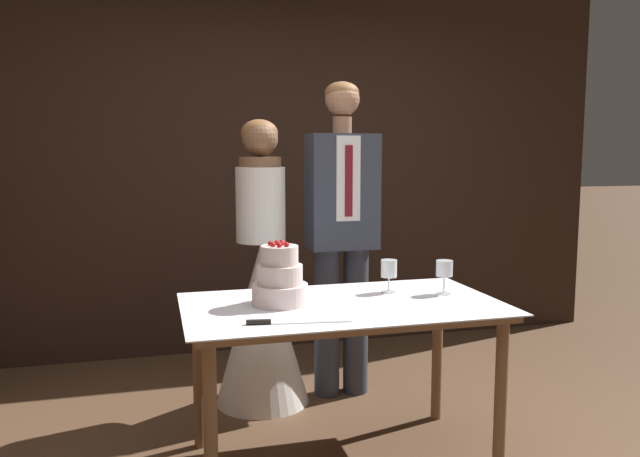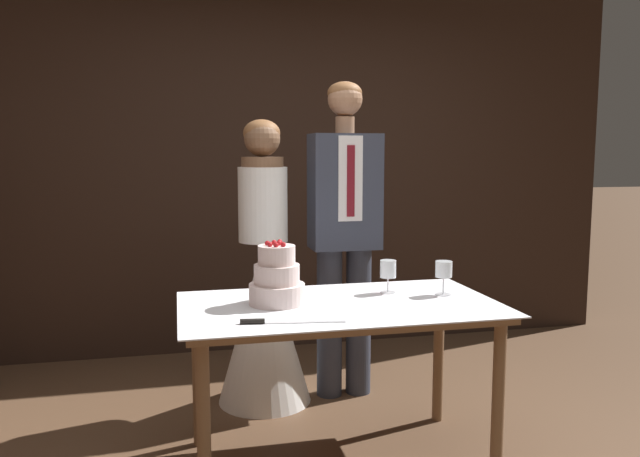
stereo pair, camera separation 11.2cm
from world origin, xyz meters
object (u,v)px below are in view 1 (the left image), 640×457
object	(u,v)px
wine_glass_near	(444,270)
bride	(262,301)
tiered_cake	(280,280)
wine_glass_middle	(389,270)
cake_knife	(279,322)
groom	(342,225)
cake_table	(343,321)

from	to	relation	value
wine_glass_near	bride	distance (m)	1.11
tiered_cake	wine_glass_near	size ratio (longest dim) A/B	1.76
wine_glass_middle	bride	distance (m)	0.87
wine_glass_near	cake_knife	bearing A→B (deg)	-160.29
bride	groom	distance (m)	0.64
cake_table	bride	world-z (taller)	bride
cake_knife	wine_glass_near	distance (m)	0.95
cake_table	cake_knife	world-z (taller)	cake_knife
tiered_cake	groom	bearing A→B (deg)	54.89
wine_glass_near	bride	world-z (taller)	bride
wine_glass_middle	bride	xyz separation A→B (m)	(-0.53, 0.64, -0.27)
cake_knife	bride	world-z (taller)	bride
cake_table	wine_glass_middle	world-z (taller)	wine_glass_middle
wine_glass_middle	tiered_cake	bearing A→B (deg)	-170.02
wine_glass_middle	bride	size ratio (longest dim) A/B	0.10
cake_knife	bride	bearing A→B (deg)	92.19
bride	wine_glass_near	bearing A→B (deg)	-43.86
cake_knife	groom	size ratio (longest dim) A/B	0.23
cake_table	tiered_cake	world-z (taller)	tiered_cake
tiered_cake	cake_knife	xyz separation A→B (m)	(-0.07, -0.32, -0.11)
tiered_cake	cake_knife	bearing A→B (deg)	-102.38
tiered_cake	cake_knife	size ratio (longest dim) A/B	0.68
groom	bride	bearing A→B (deg)	179.93
cake_table	groom	xyz separation A→B (m)	(0.24, 0.80, 0.35)
cake_table	wine_glass_near	bearing A→B (deg)	5.98
bride	groom	bearing A→B (deg)	-0.07
tiered_cake	wine_glass_near	world-z (taller)	tiered_cake
wine_glass_near	groom	distance (m)	0.82
wine_glass_middle	groom	xyz separation A→B (m)	(-0.05, 0.64, 0.15)
wine_glass_near	bride	size ratio (longest dim) A/B	0.10
wine_glass_near	bride	xyz separation A→B (m)	(-0.78, 0.75, -0.28)
cake_knife	groom	world-z (taller)	groom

